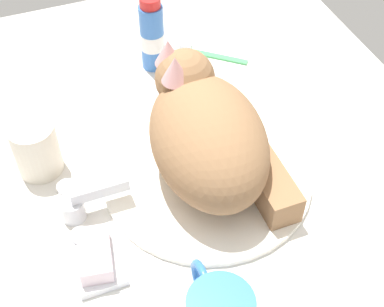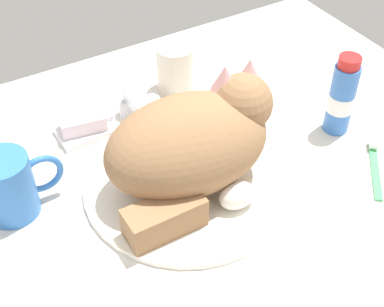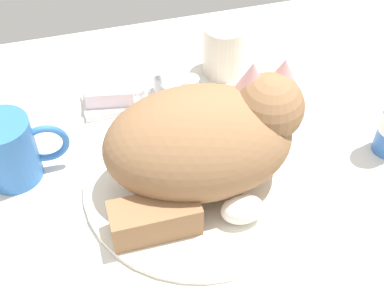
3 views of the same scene
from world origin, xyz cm
name	(u,v)px [view 1 (image 1 of 3)]	position (x,y,z in cm)	size (l,w,h in cm)	color
ground_plane	(207,183)	(0.00, 0.00, -1.50)	(110.00, 82.50, 3.00)	silver
sink_basin	(207,175)	(0.00, 0.00, 0.51)	(31.91, 31.91, 1.03)	white
faucet	(81,204)	(0.00, 19.37, 2.42)	(12.02, 10.22, 5.56)	silver
cat	(207,133)	(1.05, -0.26, 8.64)	(27.46, 19.46, 17.13)	#936B47
rinse_cup	(36,148)	(11.00, 23.39, 4.47)	(6.91, 6.91, 8.94)	silver
soap_dish	(97,262)	(-9.00, 19.58, 0.60)	(9.00, 6.40, 1.20)	white
soap_bar	(95,255)	(-9.00, 19.58, 2.56)	(7.53, 4.20, 2.72)	silver
toothpaste_bottle	(152,35)	(28.95, -0.96, 6.74)	(4.40, 4.40, 14.42)	#3870C6
toothbrush	(209,54)	(27.92, -11.63, 0.53)	(9.48, 11.09, 1.60)	#4CB266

